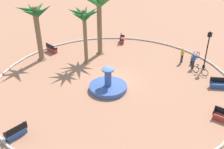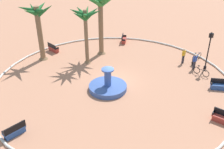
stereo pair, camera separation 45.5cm
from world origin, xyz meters
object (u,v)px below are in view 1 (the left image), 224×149
(palm_tree_mid_plaza, at_px, (99,9))
(bench_southwest, at_px, (219,85))
(fountain, at_px, (108,87))
(palm_tree_by_curb, at_px, (37,22))
(palm_tree_near_fountain, at_px, (85,20))
(person_cyclist_photo, at_px, (182,54))
(lamppost, at_px, (207,47))
(bicycle_by_lamppost, at_px, (200,71))
(trash_bin, at_px, (193,61))
(bench_southeast, at_px, (16,133))
(bench_west, at_px, (122,40))
(bench_north, at_px, (224,117))
(bicycle_red_frame, at_px, (195,56))
(bench_east, at_px, (52,49))
(person_cyclist_helmet, at_px, (194,60))

(palm_tree_mid_plaza, xyz_separation_m, bench_southwest, (-12.94, -3.74, -4.96))
(fountain, bearing_deg, palm_tree_by_curb, 10.50)
(palm_tree_near_fountain, bearing_deg, person_cyclist_photo, -129.43)
(palm_tree_near_fountain, distance_m, lamppost, 12.70)
(fountain, relative_size, bicycle_by_lamppost, 2.00)
(trash_bin, bearing_deg, bench_southwest, 153.10)
(trash_bin, bearing_deg, palm_tree_near_fountain, 48.27)
(bench_southeast, relative_size, bench_southwest, 1.10)
(palm_tree_near_fountain, xyz_separation_m, bench_west, (1.92, -6.87, -4.44))
(palm_tree_by_curb, bearing_deg, bench_west, -100.68)
(bench_north, relative_size, bench_southwest, 1.11)
(bench_southwest, bearing_deg, bench_west, -2.29)
(bench_west, height_order, person_cyclist_photo, person_cyclist_photo)
(bicycle_red_frame, bearing_deg, bicycle_by_lamppost, 132.47)
(palm_tree_mid_plaza, bearing_deg, lamppost, -147.83)
(bench_east, distance_m, lamppost, 17.40)
(lamppost, xyz_separation_m, bicycle_red_frame, (1.86, -1.12, -2.00))
(bench_southwest, xyz_separation_m, person_cyclist_helmet, (3.82, -1.45, 0.61))
(bench_southwest, distance_m, bicycle_by_lamppost, 2.76)
(bench_east, bearing_deg, bench_north, -169.04)
(palm_tree_by_curb, xyz_separation_m, bicycle_by_lamppost, (-13.26, -10.69, -3.91))
(bench_southwest, height_order, lamppost, lamppost)
(bench_east, bearing_deg, palm_tree_by_curb, 121.46)
(bench_west, height_order, bicycle_red_frame, bench_west)
(person_cyclist_photo, bearing_deg, lamppost, -161.79)
(bench_east, height_order, bench_west, same)
(bench_southeast, xyz_separation_m, person_cyclist_helmet, (-1.80, -18.21, 0.61))
(palm_tree_by_curb, height_order, bicycle_red_frame, palm_tree_by_curb)
(palm_tree_by_curb, relative_size, bench_west, 4.12)
(fountain, height_order, palm_tree_mid_plaza, palm_tree_mid_plaza)
(person_cyclist_helmet, bearing_deg, palm_tree_mid_plaza, 29.63)
(bench_southwest, height_order, person_cyclist_photo, person_cyclist_photo)
(palm_tree_mid_plaza, xyz_separation_m, bicycle_by_lamppost, (-10.35, -4.69, -4.92))
(lamppost, relative_size, person_cyclist_photo, 2.40)
(palm_tree_near_fountain, relative_size, bench_southwest, 4.02)
(bench_west, relative_size, bicycle_red_frame, 0.87)
(palm_tree_near_fountain, relative_size, trash_bin, 8.31)
(bench_west, height_order, person_cyclist_helmet, person_cyclist_helmet)
(palm_tree_by_curb, height_order, bench_north, palm_tree_by_curb)
(bench_southwest, relative_size, person_cyclist_photo, 0.89)
(palm_tree_mid_plaza, xyz_separation_m, lamppost, (-9.83, -6.18, -2.92))
(palm_tree_mid_plaza, xyz_separation_m, trash_bin, (-8.56, -5.96, -4.92))
(fountain, height_order, bicycle_by_lamppost, fountain)
(bicycle_by_lamppost, relative_size, person_cyclist_photo, 1.02)
(palm_tree_near_fountain, xyz_separation_m, palm_tree_mid_plaza, (0.95, -2.58, 0.52))
(bench_southeast, relative_size, lamppost, 0.41)
(bicycle_by_lamppost, bearing_deg, palm_tree_by_curb, 38.87)
(bench_north, bearing_deg, bicycle_by_lamppost, -42.94)
(bench_southeast, bearing_deg, bicycle_by_lamppost, -99.69)
(bench_southwest, distance_m, person_cyclist_helmet, 4.13)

